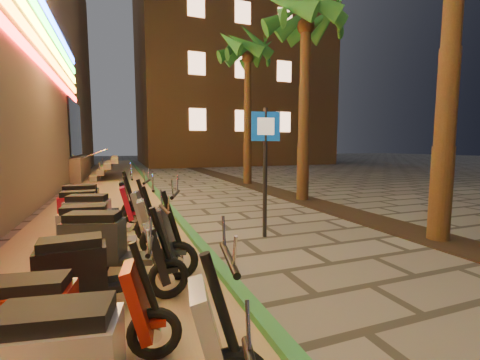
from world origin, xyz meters
name	(u,v)px	position (x,y,z in m)	size (l,w,h in m)	color
ground	(365,332)	(0.00, 0.00, 0.00)	(120.00, 120.00, 0.00)	#474442
parking_strip	(109,197)	(-2.60, 10.00, 0.01)	(3.40, 60.00, 0.01)	#8C7251
green_curb	(158,193)	(-0.90, 10.00, 0.05)	(0.18, 60.00, 0.10)	#266634
planting_strip	(340,211)	(3.60, 5.00, 0.01)	(1.20, 40.00, 0.02)	black
apartment_block	(225,47)	(9.00, 32.00, 12.50)	(18.00, 16.06, 25.00)	brown
palm_c	(306,25)	(3.60, 7.00, 5.73)	(2.97, 3.02, 6.91)	#472D19
palm_d	(248,58)	(3.60, 12.00, 5.94)	(2.97, 3.02, 7.16)	#472D19
pedestrian_sign	(265,154)	(0.49, 3.40, 1.68)	(0.56, 0.16, 2.59)	black
scooter_6	(62,318)	(-2.71, 0.42, 0.46)	(1.52, 0.61, 1.06)	black
scooter_7	(98,269)	(-2.50, 1.35, 0.50)	(1.63, 0.57, 1.15)	black
scooter_8	(115,243)	(-2.33, 2.15, 0.54)	(1.76, 0.93, 1.25)	black
scooter_9	(103,230)	(-2.51, 3.04, 0.52)	(1.70, 0.60, 1.20)	black
scooter_10	(103,217)	(-2.55, 3.98, 0.54)	(1.75, 0.85, 1.23)	black
scooter_11	(93,210)	(-2.78, 4.85, 0.52)	(1.70, 0.60, 1.21)	black
scooter_12	(94,203)	(-2.81, 5.59, 0.55)	(1.78, 0.62, 1.26)	black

